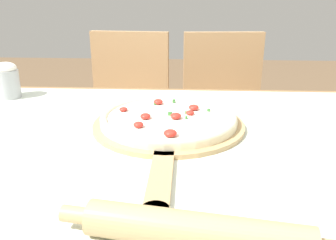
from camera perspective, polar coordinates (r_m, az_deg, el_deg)
dining_table at (r=0.90m, az=-0.79°, el=-9.26°), size 1.42×1.04×0.72m
towel_cloth at (r=0.86m, az=-0.82°, el=-3.99°), size 1.34×0.96×0.00m
pizza_peel at (r=0.94m, az=0.03°, el=-1.21°), size 0.41×0.63×0.01m
pizza at (r=0.95m, az=0.09°, el=0.34°), size 0.36×0.36×0.03m
rolling_pin at (r=0.53m, az=4.56°, el=-17.33°), size 0.41×0.10×0.05m
chair_left at (r=1.75m, az=-6.53°, el=1.33°), size 0.43×0.43×0.89m
chair_right at (r=1.73m, az=8.87°, el=1.04°), size 0.43×0.43×0.89m
flour_cup at (r=1.32m, az=-24.51°, el=5.86°), size 0.08×0.08×0.12m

